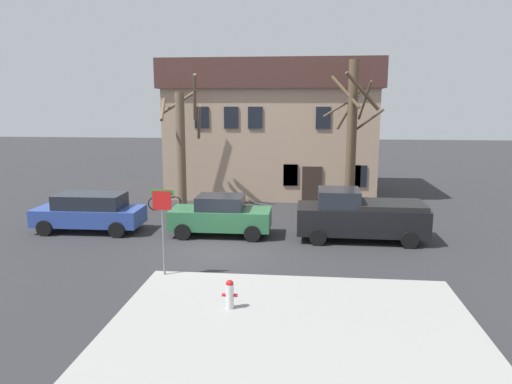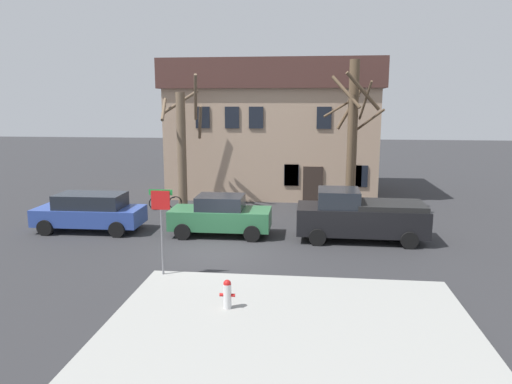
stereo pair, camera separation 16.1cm
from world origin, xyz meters
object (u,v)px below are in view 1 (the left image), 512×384
object	(u,v)px
tree_bare_near	(182,144)
car_green_sedan	(221,216)
pickup_truck_black	(360,216)
fire_hydrant	(230,294)
tree_bare_far	(352,135)
tree_bare_mid	(351,151)
car_blue_wagon	(90,212)
building_main	(273,127)
bicycle_leaning	(165,203)
street_sign_pole	(163,217)

from	to	relation	value
tree_bare_near	car_green_sedan	xyz separation A→B (m)	(2.96, -5.14, -2.58)
car_green_sedan	pickup_truck_black	size ratio (longest dim) A/B	0.81
pickup_truck_black	fire_hydrant	xyz separation A→B (m)	(-4.24, -7.57, -0.48)
tree_bare_near	tree_bare_far	xyz separation A→B (m)	(8.79, -0.43, 0.60)
tree_bare_mid	car_blue_wagon	world-z (taller)	tree_bare_mid
tree_bare_near	building_main	bearing A→B (deg)	52.37
tree_bare_mid	car_green_sedan	xyz separation A→B (m)	(-5.76, -4.07, -2.41)
pickup_truck_black	bicycle_leaning	distance (m)	10.79
building_main	street_sign_pole	world-z (taller)	building_main
fire_hydrant	street_sign_pole	world-z (taller)	street_sign_pole
tree_bare_near	car_blue_wagon	distance (m)	6.39
tree_bare_far	street_sign_pole	size ratio (longest dim) A/B	2.64
tree_bare_mid	building_main	bearing A→B (deg)	122.34
building_main	tree_bare_mid	world-z (taller)	building_main
tree_bare_near	bicycle_leaning	xyz separation A→B (m)	(-0.87, -0.51, -3.08)
building_main	bicycle_leaning	xyz separation A→B (m)	(-5.29, -6.24, -3.73)
tree_bare_near	street_sign_pole	world-z (taller)	tree_bare_near
tree_bare_mid	fire_hydrant	xyz separation A→B (m)	(-4.16, -11.72, -2.74)
car_blue_wagon	fire_hydrant	size ratio (longest dim) A/B	5.85
street_sign_pole	car_green_sedan	bearing A→B (deg)	80.21
tree_bare_near	bicycle_leaning	size ratio (longest dim) A/B	4.15
building_main	street_sign_pole	bearing A→B (deg)	-98.32
car_green_sedan	bicycle_leaning	world-z (taller)	car_green_sedan
tree_bare_mid	tree_bare_near	bearing A→B (deg)	172.98
tree_bare_far	car_green_sedan	size ratio (longest dim) A/B	1.80
street_sign_pole	building_main	bearing A→B (deg)	81.68
tree_bare_mid	tree_bare_far	world-z (taller)	tree_bare_far
tree_bare_mid	fire_hydrant	world-z (taller)	tree_bare_mid
car_green_sedan	bicycle_leaning	xyz separation A→B (m)	(-3.84, 4.63, -0.50)
tree_bare_far	bicycle_leaning	distance (m)	10.34
building_main	tree_bare_near	bearing A→B (deg)	-127.63
tree_bare_near	fire_hydrant	distance (m)	13.89
car_blue_wagon	car_green_sedan	xyz separation A→B (m)	(5.86, -0.05, -0.02)
tree_bare_near	car_green_sedan	world-z (taller)	tree_bare_near
tree_bare_near	pickup_truck_black	world-z (taller)	tree_bare_near
car_blue_wagon	tree_bare_near	bearing A→B (deg)	60.34
tree_bare_far	car_green_sedan	xyz separation A→B (m)	(-5.82, -4.72, -3.18)
tree_bare_mid	car_green_sedan	bearing A→B (deg)	-144.75
street_sign_pole	tree_bare_near	bearing A→B (deg)	101.13
tree_bare_far	street_sign_pole	distance (m)	12.23
car_green_sedan	fire_hydrant	size ratio (longest dim) A/B	5.31
tree_bare_mid	tree_bare_far	xyz separation A→B (m)	(0.07, 0.65, 0.77)
street_sign_pole	bicycle_leaning	size ratio (longest dim) A/B	1.71
car_green_sedan	pickup_truck_black	bearing A→B (deg)	-0.86
tree_bare_mid	car_blue_wagon	xyz separation A→B (m)	(-11.62, -4.02, -2.39)
tree_bare_mid	car_green_sedan	distance (m)	7.45
pickup_truck_black	tree_bare_far	bearing A→B (deg)	90.20
tree_bare_near	tree_bare_far	size ratio (longest dim) A/B	0.92
car_blue_wagon	fire_hydrant	bearing A→B (deg)	-45.91
tree_bare_mid	pickup_truck_black	world-z (taller)	tree_bare_mid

